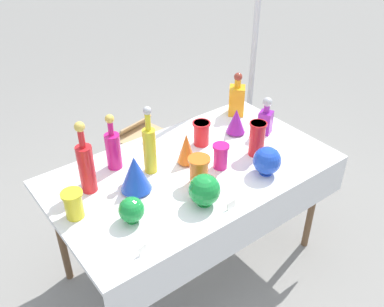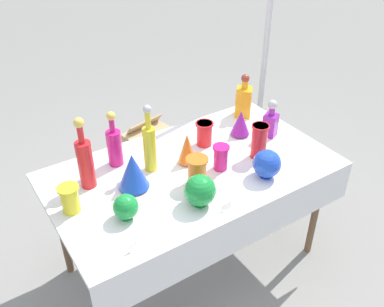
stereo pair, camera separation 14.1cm
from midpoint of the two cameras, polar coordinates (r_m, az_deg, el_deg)
The scene contains 22 objects.
ground_plane at distance 2.95m, azimuth -1.41°, elevation -14.02°, with size 40.00×40.00×0.00m, color gray.
display_table at distance 2.46m, azimuth -1.25°, elevation -3.45°, with size 1.62×0.93×0.76m.
tall_bottle_0 at distance 2.34m, azimuth -7.41°, elevation 0.83°, with size 0.07×0.07×0.41m.
tall_bottle_1 at distance 2.27m, azimuth -15.70°, elevation -1.51°, with size 0.08×0.08×0.41m.
tall_bottle_2 at distance 2.43m, azimuth -12.12°, elevation 0.70°, with size 0.09×0.09×0.34m.
square_decanter_0 at distance 2.94m, azimuth 4.62°, elevation 7.33°, with size 0.15×0.15×0.30m.
square_decanter_1 at distance 2.74m, azimuth 8.35°, elevation 4.66°, with size 0.11×0.11×0.25m.
slender_vase_0 at distance 2.27m, azimuth -0.85°, elevation -2.24°, with size 0.12×0.12×0.16m.
slender_vase_1 at distance 2.51m, azimuth 7.09°, elevation 2.05°, with size 0.10×0.10×0.21m.
slender_vase_2 at distance 2.17m, azimuth -17.37°, elevation -6.43°, with size 0.11×0.11×0.15m.
slender_vase_3 at distance 2.60m, azimuth -0.29°, elevation 2.80°, with size 0.11×0.11×0.15m.
slender_vase_4 at distance 2.40m, azimuth 2.16°, elevation -0.29°, with size 0.10×0.10×0.15m.
fluted_vase_0 at distance 2.24m, azimuth -9.40°, elevation -2.66°, with size 0.17×0.17×0.21m.
fluted_vase_1 at distance 2.42m, azimuth -2.42°, elevation 0.66°, with size 0.11×0.11×0.19m.
fluted_vase_2 at distance 2.72m, azimuth 4.42°, elevation 4.32°, with size 0.12×0.12×0.17m.
round_bowl_0 at distance 2.08m, azimuth -10.02°, elevation -7.45°, with size 0.13×0.13×0.13m.
round_bowl_1 at distance 2.14m, azimuth -0.22°, elevation -4.91°, with size 0.16×0.16×0.17m.
round_bowl_2 at distance 2.37m, azimuth 8.31°, elevation -0.99°, with size 0.16×0.16×0.17m.
price_tag_left at distance 1.95m, azimuth -8.71°, elevation -12.67°, with size 0.04×0.01×0.04m, color white.
price_tag_center at distance 2.16m, azimuth 3.39°, elevation -6.88°, with size 0.06×0.01×0.04m, color white.
cardboard_box_behind_left at distance 3.66m, azimuth -7.80°, elevation 0.24°, with size 0.44×0.38×0.43m.
canopy_pole at distance 3.42m, azimuth 6.91°, elevation 11.62°, with size 0.18×0.18×2.32m.
Camera 1 is at (-1.20, -1.57, 2.19)m, focal length 40.00 mm.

